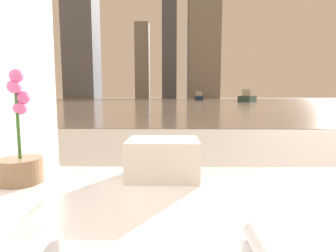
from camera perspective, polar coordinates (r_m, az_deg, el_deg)
The scene contains 10 objects.
faucet_near at distance 0.59m, azimuth -26.90°, elevation -23.10°, with size 0.04×0.19×0.08m.
potted_orchid at distance 1.16m, azimuth -29.43°, elevation -5.93°, with size 0.16×0.16×0.43m.
towel_stack at distance 1.09m, azimuth -1.08°, elevation -7.03°, with size 0.29×0.22×0.16m.
harbor_water at distance 62.23m, azimuth 1.20°, elevation 5.65°, with size 180.00×110.00×0.01m.
harbor_boat_2 at distance 46.03m, azimuth 16.92°, elevation 5.99°, with size 4.29×5.74×2.07m.
harbor_boat_3 at distance 62.38m, azimuth 6.70°, elevation 6.27°, with size 2.11×5.46×2.02m.
skyline_tower_0 at distance 127.85m, azimuth -18.35°, elevation 18.31°, with size 13.39×13.04×55.59m.
skyline_tower_1 at distance 120.01m, azimuth -5.59°, elevation 13.83°, with size 6.05×6.57×32.62m.
skyline_tower_2 at distance 124.76m, azimuth 0.34°, elevation 25.09°, with size 6.15×13.20×81.45m.
skyline_tower_3 at distance 122.13m, azimuth 7.77°, elevation 19.50°, with size 13.56×11.97×57.04m.
Camera 1 is at (-0.06, -0.23, 0.91)m, focal length 28.00 mm.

